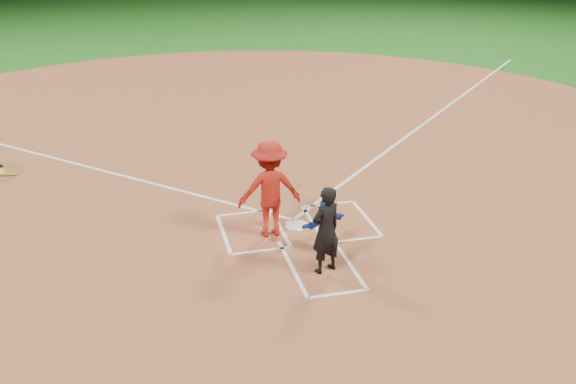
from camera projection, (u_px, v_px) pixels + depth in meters
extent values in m
plane|color=#175515|center=(297.00, 226.00, 13.77)|extent=(120.00, 120.00, 0.00)
cylinder|color=brown|center=(245.00, 140.00, 19.11)|extent=(28.00, 28.00, 0.01)
cylinder|color=silver|center=(297.00, 225.00, 13.76)|extent=(0.60, 0.60, 0.02)
imported|color=#1434A9|center=(326.00, 225.00, 12.55)|extent=(1.08, 0.68, 1.11)
imported|color=black|center=(326.00, 230.00, 11.69)|extent=(0.72, 0.61, 1.70)
cube|color=white|center=(244.00, 213.00, 14.36)|extent=(1.22, 0.08, 0.01)
cube|color=white|center=(261.00, 251.00, 12.73)|extent=(1.22, 0.08, 0.01)
cube|color=white|center=(280.00, 228.00, 13.68)|extent=(0.08, 1.83, 0.01)
cube|color=white|center=(224.00, 234.00, 13.41)|extent=(0.08, 1.83, 0.01)
cube|color=white|center=(328.00, 204.00, 14.80)|extent=(1.22, 0.08, 0.01)
cube|color=white|center=(354.00, 240.00, 13.17)|extent=(1.22, 0.08, 0.01)
cube|color=white|center=(314.00, 224.00, 13.85)|extent=(0.08, 1.83, 0.01)
cube|color=white|center=(367.00, 218.00, 14.12)|extent=(0.08, 1.83, 0.01)
cube|color=white|center=(292.00, 267.00, 12.13)|extent=(0.08, 2.20, 0.01)
cube|color=white|center=(347.00, 260.00, 12.37)|extent=(0.08, 2.20, 0.01)
cube|color=white|center=(338.00, 294.00, 11.27)|extent=(1.10, 0.08, 0.01)
cube|color=white|center=(441.00, 111.00, 21.92)|extent=(14.21, 14.21, 0.01)
imported|color=#A81B12|center=(270.00, 189.00, 13.03)|extent=(1.32, 0.77, 2.03)
cylinder|color=#956336|center=(300.00, 183.00, 12.98)|extent=(0.34, 0.81, 0.28)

